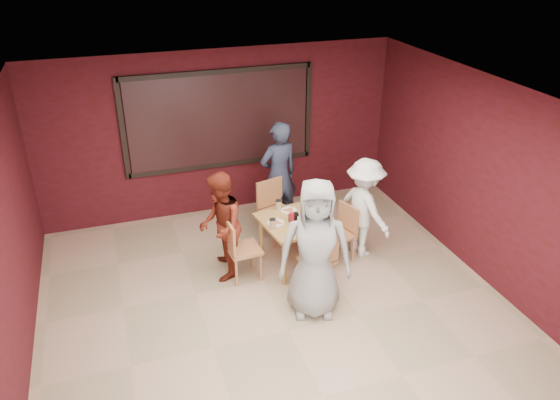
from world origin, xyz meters
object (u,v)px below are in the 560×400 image
object	(u,v)px
chair_front	(320,259)
diner_back	(279,175)
chair_right	(342,230)
diner_right	(364,208)
dining_table	(296,225)
chair_back	(274,207)
chair_left	(238,246)
diner_left	(220,226)
diner_front	(315,249)

from	to	relation	value
chair_front	diner_back	bearing A→B (deg)	88.94
chair_right	diner_right	bearing A→B (deg)	5.91
dining_table	chair_front	distance (m)	0.71
chair_back	chair_left	distance (m)	1.24
dining_table	chair_front	xyz separation A→B (m)	(0.11, -0.68, -0.17)
chair_left	diner_left	size ratio (longest dim) A/B	0.59
chair_right	diner_front	world-z (taller)	diner_front
chair_front	diner_front	distance (m)	0.66
dining_table	chair_front	size ratio (longest dim) A/B	1.26
diner_left	dining_table	bearing A→B (deg)	98.15
diner_front	diner_back	size ratio (longest dim) A/B	1.03
diner_back	diner_left	size ratio (longest dim) A/B	1.15
chair_back	diner_right	xyz separation A→B (m)	(1.13, -0.86, 0.22)
chair_left	diner_left	xyz separation A→B (m)	(-0.20, 0.17, 0.27)
chair_back	diner_right	bearing A→B (deg)	-37.40
diner_left	diner_right	xyz separation A→B (m)	(2.15, -0.10, -0.02)
chair_right	chair_front	bearing A→B (deg)	-133.83
chair_front	diner_left	world-z (taller)	diner_left
dining_table	chair_right	size ratio (longest dim) A/B	1.25
chair_right	diner_front	size ratio (longest dim) A/B	0.46
dining_table	diner_left	bearing A→B (deg)	175.29
chair_left	chair_right	distance (m)	1.59
chair_front	chair_left	bearing A→B (deg)	148.87
chair_back	diner_right	distance (m)	1.44
diner_left	diner_back	bearing A→B (deg)	145.54
chair_front	chair_left	xyz separation A→B (m)	(-0.99, 0.60, 0.04)
chair_left	diner_right	xyz separation A→B (m)	(1.95, 0.06, 0.25)
chair_right	diner_front	distance (m)	1.42
chair_right	diner_right	distance (m)	0.46
chair_right	diner_front	bearing A→B (deg)	-129.44
chair_back	chair_right	world-z (taller)	chair_back
diner_back	diner_left	bearing A→B (deg)	31.02
chair_left	chair_right	size ratio (longest dim) A/B	1.07
chair_back	diner_right	size ratio (longest dim) A/B	0.63
chair_back	chair_right	bearing A→B (deg)	-49.67
chair_front	diner_right	world-z (taller)	diner_right
chair_left	diner_right	size ratio (longest dim) A/B	0.60
chair_front	diner_front	xyz separation A→B (m)	(-0.26, -0.42, 0.45)
dining_table	chair_front	bearing A→B (deg)	-80.37
diner_back	diner_left	xyz separation A→B (m)	(-1.23, -1.13, -0.12)
chair_front	chair_right	xyz separation A→B (m)	(0.60, 0.62, 0.00)
chair_front	chair_right	world-z (taller)	chair_right
chair_back	diner_left	distance (m)	1.30
dining_table	diner_right	xyz separation A→B (m)	(1.08, -0.02, 0.11)
chair_back	diner_back	size ratio (longest dim) A/B	0.54
diner_front	diner_right	bearing A→B (deg)	59.10
chair_left	diner_front	xyz separation A→B (m)	(0.73, -1.01, 0.41)
chair_back	chair_front	bearing A→B (deg)	-83.73
dining_table	diner_right	size ratio (longest dim) A/B	0.70
dining_table	diner_front	bearing A→B (deg)	-97.43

